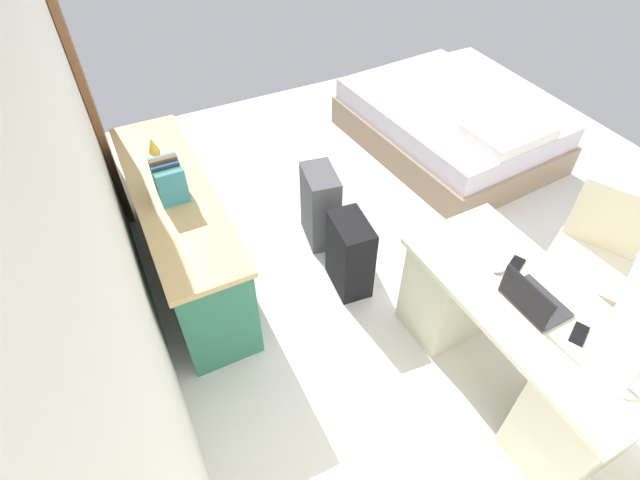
{
  "coord_description": "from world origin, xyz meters",
  "views": [
    {
      "loc": [
        -2.09,
        1.86,
        2.72
      ],
      "look_at": [
        -0.16,
        0.91,
        0.6
      ],
      "focal_mm": 27.49,
      "sensor_mm": 36.0,
      "label": 1
    }
  ],
  "objects_px": {
    "cell_phone_near_laptop": "(579,334)",
    "bed": "(449,125)",
    "suitcase_spare_grey": "(320,206)",
    "figurine_small": "(153,145)",
    "suitcase_black": "(350,255)",
    "credenza": "(183,233)",
    "computer_mouse": "(500,268)",
    "cell_phone_by_mouse": "(516,265)",
    "office_chair": "(586,265)",
    "laptop": "(532,300)",
    "desk": "(515,341)"
  },
  "relations": [
    {
      "from": "figurine_small",
      "to": "credenza",
      "type": "bearing_deg",
      "value": -179.81
    },
    {
      "from": "credenza",
      "to": "computer_mouse",
      "type": "height_order",
      "value": "credenza"
    },
    {
      "from": "cell_phone_near_laptop",
      "to": "cell_phone_by_mouse",
      "type": "relative_size",
      "value": 1.0
    },
    {
      "from": "desk",
      "to": "figurine_small",
      "type": "relative_size",
      "value": 13.27
    },
    {
      "from": "computer_mouse",
      "to": "suitcase_spare_grey",
      "type": "bearing_deg",
      "value": 16.12
    },
    {
      "from": "office_chair",
      "to": "suitcase_spare_grey",
      "type": "bearing_deg",
      "value": 41.4
    },
    {
      "from": "suitcase_black",
      "to": "credenza",
      "type": "bearing_deg",
      "value": 63.56
    },
    {
      "from": "desk",
      "to": "credenza",
      "type": "height_order",
      "value": "credenza"
    },
    {
      "from": "cell_phone_by_mouse",
      "to": "figurine_small",
      "type": "xyz_separation_m",
      "value": [
        1.91,
        1.55,
        0.1
      ]
    },
    {
      "from": "suitcase_black",
      "to": "laptop",
      "type": "xyz_separation_m",
      "value": [
        -1.08,
        -0.43,
        0.48
      ]
    },
    {
      "from": "cell_phone_near_laptop",
      "to": "bed",
      "type": "bearing_deg",
      "value": -52.89
    },
    {
      "from": "credenza",
      "to": "cell_phone_by_mouse",
      "type": "distance_m",
      "value": 2.14
    },
    {
      "from": "laptop",
      "to": "cell_phone_by_mouse",
      "type": "xyz_separation_m",
      "value": [
        0.25,
        -0.14,
        -0.04
      ]
    },
    {
      "from": "suitcase_spare_grey",
      "to": "figurine_small",
      "type": "bearing_deg",
      "value": 71.14
    },
    {
      "from": "bed",
      "to": "suitcase_black",
      "type": "relative_size",
      "value": 3.43
    },
    {
      "from": "credenza",
      "to": "cell_phone_near_laptop",
      "type": "distance_m",
      "value": 2.47
    },
    {
      "from": "bed",
      "to": "computer_mouse",
      "type": "bearing_deg",
      "value": 147.71
    },
    {
      "from": "laptop",
      "to": "cell_phone_by_mouse",
      "type": "relative_size",
      "value": 2.33
    },
    {
      "from": "bed",
      "to": "suitcase_black",
      "type": "bearing_deg",
      "value": 123.4
    },
    {
      "from": "credenza",
      "to": "cell_phone_by_mouse",
      "type": "xyz_separation_m",
      "value": [
        -1.44,
        -1.55,
        0.34
      ]
    },
    {
      "from": "desk",
      "to": "cell_phone_by_mouse",
      "type": "xyz_separation_m",
      "value": [
        0.24,
        -0.1,
        0.35
      ]
    },
    {
      "from": "suitcase_spare_grey",
      "to": "figurine_small",
      "type": "relative_size",
      "value": 5.63
    },
    {
      "from": "computer_mouse",
      "to": "credenza",
      "type": "bearing_deg",
      "value": 43.46
    },
    {
      "from": "suitcase_spare_grey",
      "to": "computer_mouse",
      "type": "xyz_separation_m",
      "value": [
        -1.34,
        -0.43,
        0.43
      ]
    },
    {
      "from": "bed",
      "to": "figurine_small",
      "type": "xyz_separation_m",
      "value": [
        -0.03,
        2.66,
        0.58
      ]
    },
    {
      "from": "suitcase_spare_grey",
      "to": "figurine_small",
      "type": "distance_m",
      "value": 1.26
    },
    {
      "from": "credenza",
      "to": "figurine_small",
      "type": "relative_size",
      "value": 16.36
    },
    {
      "from": "suitcase_spare_grey",
      "to": "suitcase_black",
      "type": "bearing_deg",
      "value": -173.82
    },
    {
      "from": "suitcase_spare_grey",
      "to": "figurine_small",
      "type": "height_order",
      "value": "figurine_small"
    },
    {
      "from": "computer_mouse",
      "to": "cell_phone_by_mouse",
      "type": "bearing_deg",
      "value": -98.88
    },
    {
      "from": "suitcase_black",
      "to": "office_chair",
      "type": "bearing_deg",
      "value": -118.36
    },
    {
      "from": "desk",
      "to": "suitcase_black",
      "type": "distance_m",
      "value": 1.17
    },
    {
      "from": "office_chair",
      "to": "suitcase_spare_grey",
      "type": "relative_size",
      "value": 1.52
    },
    {
      "from": "bed",
      "to": "cell_phone_by_mouse",
      "type": "relative_size",
      "value": 14.78
    },
    {
      "from": "figurine_small",
      "to": "laptop",
      "type": "bearing_deg",
      "value": -146.79
    },
    {
      "from": "credenza",
      "to": "cell_phone_by_mouse",
      "type": "bearing_deg",
      "value": -133.06
    },
    {
      "from": "laptop",
      "to": "cell_phone_near_laptop",
      "type": "bearing_deg",
      "value": -158.14
    },
    {
      "from": "office_chair",
      "to": "credenza",
      "type": "xyz_separation_m",
      "value": [
        1.46,
        2.22,
        -0.03
      ]
    },
    {
      "from": "office_chair",
      "to": "cell_phone_by_mouse",
      "type": "xyz_separation_m",
      "value": [
        0.02,
        0.67,
        0.31
      ]
    },
    {
      "from": "office_chair",
      "to": "computer_mouse",
      "type": "height_order",
      "value": "office_chair"
    },
    {
      "from": "figurine_small",
      "to": "computer_mouse",
      "type": "bearing_deg",
      "value": -142.68
    },
    {
      "from": "suitcase_black",
      "to": "suitcase_spare_grey",
      "type": "distance_m",
      "value": 0.53
    },
    {
      "from": "laptop",
      "to": "cell_phone_by_mouse",
      "type": "distance_m",
      "value": 0.29
    },
    {
      "from": "suitcase_black",
      "to": "computer_mouse",
      "type": "xyz_separation_m",
      "value": [
        -0.81,
        -0.47,
        0.44
      ]
    },
    {
      "from": "suitcase_black",
      "to": "figurine_small",
      "type": "height_order",
      "value": "figurine_small"
    },
    {
      "from": "credenza",
      "to": "cell_phone_by_mouse",
      "type": "height_order",
      "value": "credenza"
    },
    {
      "from": "bed",
      "to": "office_chair",
      "type": "bearing_deg",
      "value": 167.4
    },
    {
      "from": "computer_mouse",
      "to": "bed",
      "type": "bearing_deg",
      "value": -34.04
    },
    {
      "from": "cell_phone_near_laptop",
      "to": "cell_phone_by_mouse",
      "type": "bearing_deg",
      "value": -32.26
    },
    {
      "from": "computer_mouse",
      "to": "figurine_small",
      "type": "relative_size",
      "value": 0.91
    }
  ]
}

